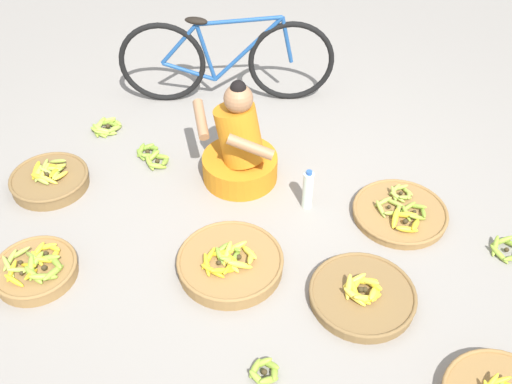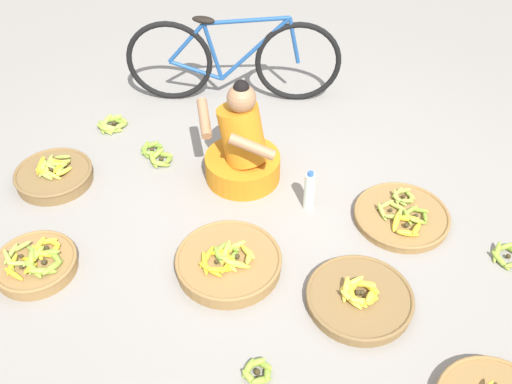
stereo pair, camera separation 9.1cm
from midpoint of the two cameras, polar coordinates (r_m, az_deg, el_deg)
ground_plane at (r=3.89m, az=1.53°, el=-1.96°), size 10.00×10.00×0.00m
vendor_woman_front at (r=3.99m, az=-0.71°, el=4.16°), size 0.65×0.52×0.78m
bicycle_leaning at (r=4.77m, az=-1.66°, el=12.62°), size 1.65×0.51×0.73m
banana_basket_near_vendor at (r=3.42m, az=10.74°, el=-10.03°), size 0.61×0.61×0.15m
banana_basket_front_right at (r=3.72m, az=-19.86°, el=-6.50°), size 0.49×0.49×0.17m
banana_basket_back_right at (r=3.51m, az=-1.93°, el=-6.78°), size 0.63×0.63×0.17m
banana_basket_mid_right at (r=4.30m, az=-18.38°, el=1.58°), size 0.53×0.53×0.17m
banana_basket_near_bicycle at (r=3.93m, az=14.56°, el=-2.25°), size 0.62×0.62×0.13m
loose_bananas_mid_left at (r=4.36m, az=-9.03°, el=3.68°), size 0.30×0.28×0.09m
loose_bananas_front_center at (r=3.91m, az=23.86°, el=-5.67°), size 0.23×0.23×0.09m
loose_bananas_back_center at (r=4.73m, az=-13.21°, el=6.42°), size 0.25×0.26×0.09m
loose_bananas_back_left at (r=3.11m, az=1.05°, el=-16.96°), size 0.18×0.18×0.08m
water_bottle at (r=3.84m, az=5.85°, el=0.07°), size 0.07×0.07×0.30m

